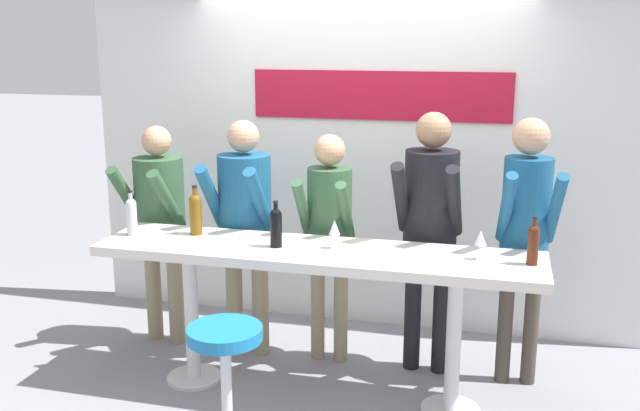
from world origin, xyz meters
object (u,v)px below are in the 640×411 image
at_px(person_far_left, 159,211).
at_px(wine_bottle_1, 131,215).
at_px(wine_glass_1, 481,239).
at_px(wine_bottle_3, 533,243).
at_px(tasting_table, 316,270).
at_px(person_center_left, 329,222).
at_px(wine_bottle_0, 276,226).
at_px(wine_glass_0, 334,228).
at_px(bar_stool, 226,369).
at_px(person_left, 245,213).
at_px(person_center, 430,214).
at_px(wine_bottle_2, 196,212).
at_px(person_center_right, 526,220).

distance_m(person_far_left, wine_bottle_1, 0.54).
distance_m(wine_bottle_1, wine_glass_1, 2.20).
height_order(person_far_left, wine_bottle_3, person_far_left).
bearing_deg(tasting_table, person_center_left, 95.24).
bearing_deg(wine_glass_1, wine_bottle_0, -177.50).
bearing_deg(wine_glass_0, person_far_left, 161.08).
height_order(tasting_table, bar_stool, tasting_table).
relative_size(person_center_left, wine_glass_0, 9.03).
xyz_separation_m(person_left, wine_glass_1, (1.61, -0.46, 0.06)).
bearing_deg(person_far_left, wine_glass_1, -3.68).
relative_size(person_left, person_center, 0.95).
relative_size(bar_stool, wine_bottle_2, 2.22).
bearing_deg(person_center_right, person_center_left, 171.91).
bearing_deg(person_center, wine_bottle_0, -145.62).
bearing_deg(wine_glass_1, wine_bottle_1, -179.03).
relative_size(person_center_left, person_center_right, 0.91).
height_order(wine_bottle_0, wine_bottle_3, wine_bottle_0).
bearing_deg(wine_glass_0, wine_bottle_2, 175.27).
distance_m(person_far_left, person_center, 1.94).
xyz_separation_m(person_center_left, wine_bottle_1, (-1.19, -0.52, 0.10)).
relative_size(person_far_left, wine_bottle_1, 5.45).
bearing_deg(tasting_table, wine_glass_1, 2.11).
xyz_separation_m(person_center_right, wine_bottle_1, (-2.46, -0.50, -0.00)).
xyz_separation_m(person_center, wine_glass_0, (-0.53, -0.49, -0.00)).
distance_m(person_center_right, wine_bottle_1, 2.51).
xyz_separation_m(person_far_left, person_center, (1.94, 0.00, 0.10)).
height_order(person_far_left, wine_bottle_1, person_far_left).
xyz_separation_m(person_center_left, wine_bottle_0, (-0.20, -0.54, 0.10)).
relative_size(person_center, person_center_right, 1.01).
bearing_deg(person_left, person_far_left, -179.15).
height_order(bar_stool, person_center, person_center).
height_order(wine_glass_0, wine_glass_1, same).
bearing_deg(person_center_right, person_far_left, 172.30).
bearing_deg(wine_bottle_1, person_center_right, 11.47).
distance_m(person_left, wine_bottle_3, 1.96).
relative_size(wine_bottle_3, wine_glass_1, 1.59).
xyz_separation_m(person_center_left, wine_bottle_3, (1.30, -0.50, 0.10)).
relative_size(person_far_left, person_center, 0.92).
bearing_deg(person_left, wine_bottle_0, -49.02).
height_order(bar_stool, person_center_left, person_center_left).
distance_m(wine_bottle_2, wine_bottle_3, 2.10).
bearing_deg(wine_bottle_2, wine_glass_0, -4.73).
distance_m(wine_bottle_2, wine_glass_1, 1.81).
distance_m(person_left, person_center_right, 1.87).
bearing_deg(person_far_left, person_center_right, 7.82).
bearing_deg(person_center_right, wine_bottle_1, -175.62).
bearing_deg(person_center, person_left, -176.03).
height_order(bar_stool, wine_glass_0, wine_glass_0).
height_order(tasting_table, person_center, person_center).
bearing_deg(wine_bottle_3, wine_bottle_0, -178.78).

